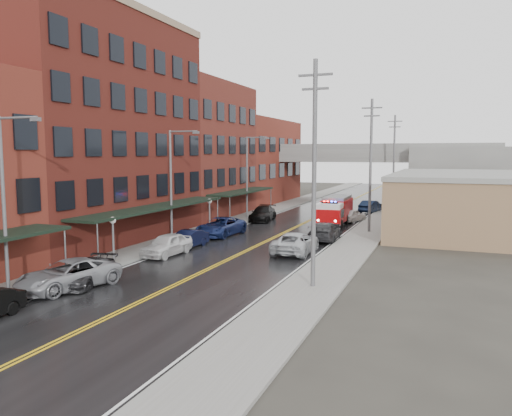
% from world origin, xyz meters
% --- Properties ---
extents(road, '(11.00, 160.00, 0.02)m').
position_xyz_m(road, '(0.00, 30.00, 0.01)').
color(road, black).
rests_on(road, ground).
extents(sidewalk_left, '(3.00, 160.00, 0.15)m').
position_xyz_m(sidewalk_left, '(-7.30, 30.00, 0.07)').
color(sidewalk_left, slate).
rests_on(sidewalk_left, ground).
extents(sidewalk_right, '(3.00, 160.00, 0.15)m').
position_xyz_m(sidewalk_right, '(7.30, 30.00, 0.07)').
color(sidewalk_right, slate).
rests_on(sidewalk_right, ground).
extents(curb_left, '(0.30, 160.00, 0.15)m').
position_xyz_m(curb_left, '(-5.65, 30.00, 0.07)').
color(curb_left, gray).
rests_on(curb_left, ground).
extents(curb_right, '(0.30, 160.00, 0.15)m').
position_xyz_m(curb_right, '(5.65, 30.00, 0.07)').
color(curb_right, gray).
rests_on(curb_right, ground).
extents(brick_building_b, '(9.00, 20.00, 18.00)m').
position_xyz_m(brick_building_b, '(-13.30, 23.00, 9.00)').
color(brick_building_b, '#4E1714').
rests_on(brick_building_b, ground).
extents(brick_building_c, '(9.00, 15.00, 15.00)m').
position_xyz_m(brick_building_c, '(-13.30, 40.50, 7.50)').
color(brick_building_c, maroon).
rests_on(brick_building_c, ground).
extents(brick_building_far, '(9.00, 20.00, 12.00)m').
position_xyz_m(brick_building_far, '(-13.30, 58.00, 6.00)').
color(brick_building_far, maroon).
rests_on(brick_building_far, ground).
extents(tan_building, '(14.00, 22.00, 5.00)m').
position_xyz_m(tan_building, '(16.00, 40.00, 2.50)').
color(tan_building, olive).
rests_on(tan_building, ground).
extents(right_far_block, '(18.00, 30.00, 8.00)m').
position_xyz_m(right_far_block, '(18.00, 70.00, 4.00)').
color(right_far_block, slate).
rests_on(right_far_block, ground).
extents(awning_1, '(2.60, 18.00, 3.09)m').
position_xyz_m(awning_1, '(-7.49, 23.00, 2.99)').
color(awning_1, black).
rests_on(awning_1, ground).
extents(awning_2, '(2.60, 13.00, 3.09)m').
position_xyz_m(awning_2, '(-7.49, 40.50, 2.99)').
color(awning_2, black).
rests_on(awning_2, ground).
extents(globe_lamp_1, '(0.44, 0.44, 3.12)m').
position_xyz_m(globe_lamp_1, '(-6.40, 16.00, 2.31)').
color(globe_lamp_1, '#59595B').
rests_on(globe_lamp_1, ground).
extents(globe_lamp_2, '(0.44, 0.44, 3.12)m').
position_xyz_m(globe_lamp_2, '(-6.40, 30.00, 2.31)').
color(globe_lamp_2, '#59595B').
rests_on(globe_lamp_2, ground).
extents(street_lamp_0, '(2.64, 0.22, 9.00)m').
position_xyz_m(street_lamp_0, '(-6.55, 8.00, 5.19)').
color(street_lamp_0, '#59595B').
rests_on(street_lamp_0, ground).
extents(street_lamp_1, '(2.64, 0.22, 9.00)m').
position_xyz_m(street_lamp_1, '(-6.55, 24.00, 5.19)').
color(street_lamp_1, '#59595B').
rests_on(street_lamp_1, ground).
extents(street_lamp_2, '(2.64, 0.22, 9.00)m').
position_xyz_m(street_lamp_2, '(-6.55, 40.00, 5.19)').
color(street_lamp_2, '#59595B').
rests_on(street_lamp_2, ground).
extents(utility_pole_0, '(1.80, 0.24, 12.00)m').
position_xyz_m(utility_pole_0, '(7.20, 15.00, 6.31)').
color(utility_pole_0, '#59595B').
rests_on(utility_pole_0, ground).
extents(utility_pole_1, '(1.80, 0.24, 12.00)m').
position_xyz_m(utility_pole_1, '(7.20, 35.00, 6.31)').
color(utility_pole_1, '#59595B').
rests_on(utility_pole_1, ground).
extents(utility_pole_2, '(1.80, 0.24, 12.00)m').
position_xyz_m(utility_pole_2, '(7.20, 55.00, 6.31)').
color(utility_pole_2, '#59595B').
rests_on(utility_pole_2, ground).
extents(overpass, '(40.00, 10.00, 7.50)m').
position_xyz_m(overpass, '(0.00, 62.00, 5.99)').
color(overpass, slate).
rests_on(overpass, ground).
extents(fire_truck, '(3.25, 7.79, 2.82)m').
position_xyz_m(fire_truck, '(3.17, 38.96, 1.53)').
color(fire_truck, '#A40709').
rests_on(fire_truck, ground).
extents(parked_car_left_2, '(3.92, 6.04, 1.55)m').
position_xyz_m(parked_car_left_2, '(-4.93, 10.20, 0.77)').
color(parked_car_left_2, gray).
rests_on(parked_car_left_2, ground).
extents(parked_car_left_3, '(2.82, 4.95, 1.35)m').
position_xyz_m(parked_car_left_3, '(-4.66, 11.30, 0.68)').
color(parked_car_left_3, black).
rests_on(parked_car_left_3, ground).
extents(parked_car_left_4, '(2.09, 4.69, 1.57)m').
position_xyz_m(parked_car_left_4, '(-4.63, 19.68, 0.78)').
color(parked_car_left_4, silver).
rests_on(parked_car_left_4, ground).
extents(parked_car_left_5, '(1.87, 4.19, 1.33)m').
position_xyz_m(parked_car_left_5, '(-4.72, 22.80, 0.67)').
color(parked_car_left_5, black).
rests_on(parked_car_left_5, ground).
extents(parked_car_left_6, '(3.00, 5.92, 1.60)m').
position_xyz_m(parked_car_left_6, '(-4.73, 28.80, 0.80)').
color(parked_car_left_6, navy).
rests_on(parked_car_left_6, ground).
extents(parked_car_left_7, '(2.87, 5.61, 1.56)m').
position_xyz_m(parked_car_left_7, '(-4.64, 39.20, 0.78)').
color(parked_car_left_7, black).
rests_on(parked_car_left_7, ground).
extents(parked_car_right_0, '(2.67, 5.57, 1.53)m').
position_xyz_m(parked_car_right_0, '(3.60, 23.80, 0.77)').
color(parked_car_right_0, '#B1B5BA').
rests_on(parked_car_right_0, ground).
extents(parked_car_right_1, '(2.43, 5.39, 1.53)m').
position_xyz_m(parked_car_right_1, '(4.35, 29.80, 0.77)').
color(parked_car_right_1, '#29292B').
rests_on(parked_car_right_1, ground).
extents(parked_car_right_2, '(2.73, 4.40, 1.40)m').
position_xyz_m(parked_car_right_2, '(4.41, 41.80, 0.70)').
color(parked_car_right_2, white).
rests_on(parked_car_right_2, ground).
extents(parked_car_right_3, '(2.43, 4.75, 1.49)m').
position_xyz_m(parked_car_right_3, '(5.00, 51.19, 0.75)').
color(parked_car_right_3, black).
rests_on(parked_car_right_3, ground).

